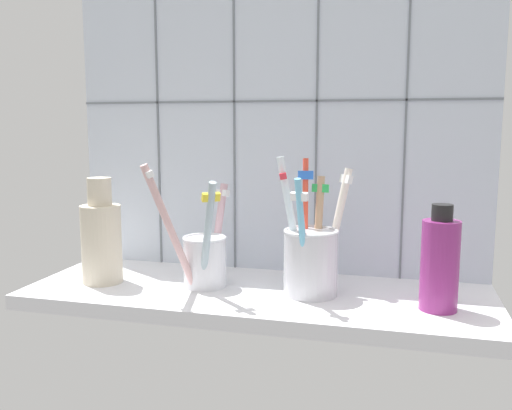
{
  "coord_description": "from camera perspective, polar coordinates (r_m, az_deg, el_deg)",
  "views": [
    {
      "loc": [
        18.64,
        -71.0,
        24.64
      ],
      "look_at": [
        0.0,
        -0.2,
        13.93
      ],
      "focal_mm": 38.47,
      "sensor_mm": 36.0,
      "label": 1
    }
  ],
  "objects": [
    {
      "name": "toothbrush_cup_right",
      "position": [
        0.74,
        5.71,
        -5.29
      ],
      "size": [
        9.94,
        10.93,
        18.57
      ],
      "color": "silver",
      "rests_on": "counter_slab"
    },
    {
      "name": "ceramic_vase",
      "position": [
        0.82,
        -15.78,
        -3.35
      ],
      "size": [
        5.73,
        5.73,
        15.24
      ],
      "color": "beige",
      "rests_on": "counter_slab"
    },
    {
      "name": "toothbrush_cup_left",
      "position": [
        0.77,
        -5.52,
        -5.24
      ],
      "size": [
        10.37,
        13.32,
        17.78
      ],
      "color": "silver",
      "rests_on": "counter_slab"
    },
    {
      "name": "counter_slab",
      "position": [
        0.77,
        0.04,
        -9.53
      ],
      "size": [
        64.0,
        22.0,
        2.0
      ],
      "primitive_type": "cube",
      "color": "silver",
      "rests_on": "ground"
    },
    {
      "name": "tile_wall_back",
      "position": [
        0.85,
        2.11,
        6.88
      ],
      "size": [
        64.0,
        2.2,
        45.0
      ],
      "color": "silver",
      "rests_on": "ground"
    },
    {
      "name": "soap_bottle",
      "position": [
        0.71,
        18.57,
        -5.73
      ],
      "size": [
        4.62,
        4.62,
        13.18
      ],
      "color": "#8E2B76",
      "rests_on": "counter_slab"
    }
  ]
}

